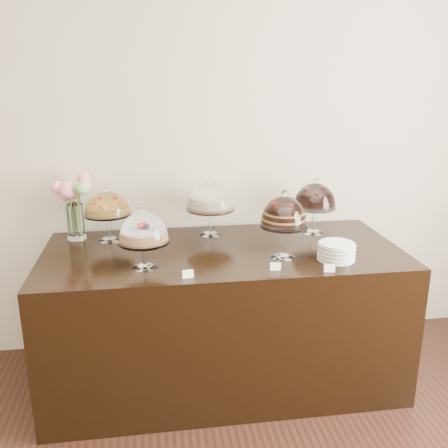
{
  "coord_description": "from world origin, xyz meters",
  "views": [
    {
      "loc": [
        -0.35,
        -0.43,
        1.95
      ],
      "look_at": [
        0.07,
        2.4,
        1.08
      ],
      "focal_mm": 40.0,
      "sensor_mm": 36.0,
      "label": 1
    }
  ],
  "objects": [
    {
      "name": "wall_back",
      "position": [
        0.0,
        3.0,
        1.5
      ],
      "size": [
        5.0,
        0.04,
        3.0
      ],
      "primitive_type": "cube",
      "color": "#BCB297",
      "rests_on": "ground"
    },
    {
      "name": "cake_stand_dark_choco",
      "position": [
        0.73,
        2.7,
        1.14
      ],
      "size": [
        0.29,
        0.29,
        0.38
      ],
      "color": "white",
      "rests_on": "display_counter"
    },
    {
      "name": "price_card_left",
      "position": [
        -0.18,
        2.04,
        0.92
      ],
      "size": [
        0.06,
        0.02,
        0.04
      ],
      "primitive_type": "cube",
      "rotation": [
        -0.21,
        0.0,
        0.15
      ],
      "color": "white",
      "rests_on": "display_counter"
    },
    {
      "name": "flower_vase",
      "position": [
        -0.86,
        2.81,
        1.16
      ],
      "size": [
        0.24,
        0.29,
        0.43
      ],
      "color": "white",
      "rests_on": "display_counter"
    },
    {
      "name": "cake_stand_choco_layer",
      "position": [
        0.4,
        2.27,
        1.17
      ],
      "size": [
        0.28,
        0.28,
        0.41
      ],
      "color": "white",
      "rests_on": "display_counter"
    },
    {
      "name": "price_card_right",
      "position": [
        0.6,
        2.01,
        0.92
      ],
      "size": [
        0.06,
        0.03,
        0.04
      ],
      "primitive_type": "cube",
      "rotation": [
        -0.21,
        0.0,
        -0.19
      ],
      "color": "white",
      "rests_on": "display_counter"
    },
    {
      "name": "display_counter",
      "position": [
        0.07,
        2.45,
        0.45
      ],
      "size": [
        2.2,
        1.0,
        0.9
      ],
      "primitive_type": "cube",
      "color": "black",
      "rests_on": "ground"
    },
    {
      "name": "price_card_extra",
      "position": [
        0.31,
        2.07,
        0.92
      ],
      "size": [
        0.06,
        0.03,
        0.04
      ],
      "primitive_type": "cube",
      "rotation": [
        -0.21,
        0.0,
        -0.18
      ],
      "color": "white",
      "rests_on": "display_counter"
    },
    {
      "name": "plate_stack",
      "position": [
        0.7,
        2.17,
        0.95
      ],
      "size": [
        0.21,
        0.21,
        0.1
      ],
      "color": "white",
      "rests_on": "display_counter"
    },
    {
      "name": "cake_stand_cheesecake",
      "position": [
        0.03,
        2.76,
        1.15
      ],
      "size": [
        0.32,
        0.32,
        0.39
      ],
      "color": "white",
      "rests_on": "display_counter"
    },
    {
      "name": "cake_stand_sugar_sponge",
      "position": [
        -0.4,
        2.22,
        1.12
      ],
      "size": [
        0.28,
        0.28,
        0.36
      ],
      "color": "white",
      "rests_on": "display_counter"
    },
    {
      "name": "cake_stand_fruit_tart",
      "position": [
        -0.64,
        2.74,
        1.13
      ],
      "size": [
        0.3,
        0.3,
        0.36
      ],
      "color": "white",
      "rests_on": "display_counter"
    }
  ]
}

